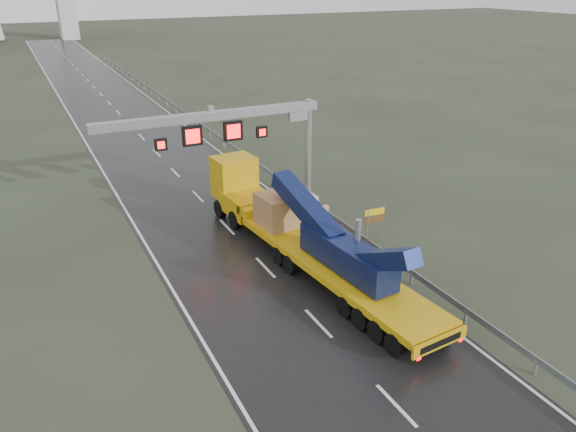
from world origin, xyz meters
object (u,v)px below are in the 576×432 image
heavy_haul_truck (291,224)px  striped_barrier (324,213)px  sign_gantry (243,131)px  exit_sign_pair (374,219)px

heavy_haul_truck → striped_barrier: bearing=32.9°
heavy_haul_truck → striped_barrier: heavy_haul_truck is taller
sign_gantry → exit_sign_pair: sign_gantry is taller
sign_gantry → exit_sign_pair: size_ratio=6.58×
sign_gantry → striped_barrier: size_ratio=14.59×
heavy_haul_truck → exit_sign_pair: bearing=-17.7°
exit_sign_pair → striped_barrier: bearing=105.6°
exit_sign_pair → striped_barrier: 4.48m
heavy_haul_truck → striped_barrier: 5.24m
heavy_haul_truck → striped_barrier: (3.99, 3.14, -1.31)m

